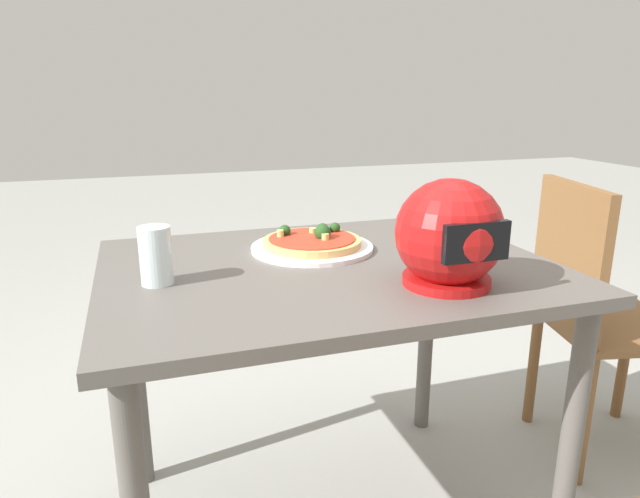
{
  "coord_description": "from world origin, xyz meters",
  "views": [
    {
      "loc": [
        0.43,
        1.24,
        1.17
      ],
      "look_at": [
        -0.0,
        -0.07,
        0.78
      ],
      "focal_mm": 31.61,
      "sensor_mm": 36.0,
      "label": 1
    }
  ],
  "objects_px": {
    "drinking_glass": "(156,256)",
    "motorcycle_helmet": "(449,236)",
    "dining_table": "(328,301)",
    "pizza": "(313,240)",
    "chair_side": "(592,307)"
  },
  "relations": [
    {
      "from": "motorcycle_helmet",
      "to": "dining_table",
      "type": "bearing_deg",
      "value": -48.72
    },
    {
      "from": "dining_table",
      "to": "pizza",
      "type": "bearing_deg",
      "value": -91.48
    },
    {
      "from": "motorcycle_helmet",
      "to": "drinking_glass",
      "type": "distance_m",
      "value": 0.63
    },
    {
      "from": "pizza",
      "to": "chair_side",
      "type": "height_order",
      "value": "chair_side"
    },
    {
      "from": "pizza",
      "to": "drinking_glass",
      "type": "bearing_deg",
      "value": 21.0
    },
    {
      "from": "chair_side",
      "to": "motorcycle_helmet",
      "type": "bearing_deg",
      "value": 22.22
    },
    {
      "from": "pizza",
      "to": "chair_side",
      "type": "xyz_separation_m",
      "value": [
        -0.9,
        0.07,
        -0.28
      ]
    },
    {
      "from": "dining_table",
      "to": "chair_side",
      "type": "relative_size",
      "value": 1.19
    },
    {
      "from": "motorcycle_helmet",
      "to": "chair_side",
      "type": "distance_m",
      "value": 0.84
    },
    {
      "from": "drinking_glass",
      "to": "motorcycle_helmet",
      "type": "bearing_deg",
      "value": 161.3
    },
    {
      "from": "chair_side",
      "to": "drinking_glass",
      "type": "bearing_deg",
      "value": 3.77
    },
    {
      "from": "dining_table",
      "to": "chair_side",
      "type": "bearing_deg",
      "value": -175.86
    },
    {
      "from": "pizza",
      "to": "drinking_glass",
      "type": "distance_m",
      "value": 0.44
    },
    {
      "from": "motorcycle_helmet",
      "to": "drinking_glass",
      "type": "bearing_deg",
      "value": -18.7
    },
    {
      "from": "drinking_glass",
      "to": "pizza",
      "type": "bearing_deg",
      "value": -159.0
    }
  ]
}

